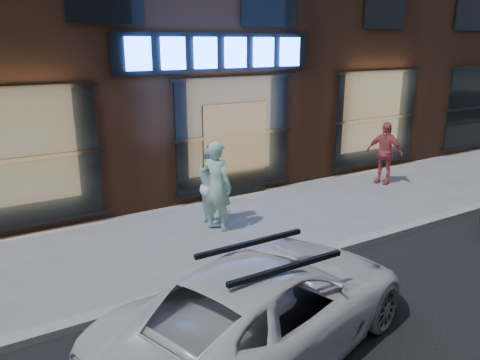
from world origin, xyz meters
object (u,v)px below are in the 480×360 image
at_px(man_cap, 214,185).
at_px(passerby, 384,153).
at_px(man_bowtie, 217,186).
at_px(white_suv, 267,304).

relative_size(man_cap, passerby, 0.99).
bearing_deg(man_bowtie, man_cap, -44.38).
xyz_separation_m(man_bowtie, man_cap, (0.12, 0.38, -0.10)).
relative_size(man_bowtie, passerby, 1.10).
bearing_deg(man_cap, man_bowtie, 174.62).
relative_size(man_bowtie, white_suv, 0.42).
bearing_deg(white_suv, man_cap, -37.45).
height_order(man_bowtie, passerby, man_bowtie).
distance_m(man_bowtie, passerby, 5.67).
bearing_deg(white_suv, passerby, -75.41).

